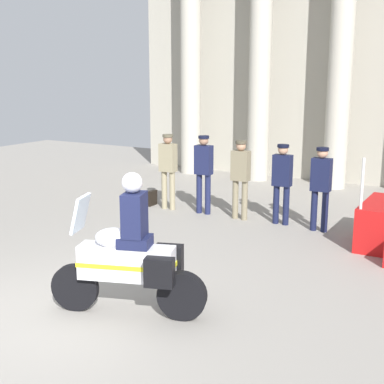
{
  "coord_description": "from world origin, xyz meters",
  "views": [
    {
      "loc": [
        4.78,
        -4.53,
        3.07
      ],
      "look_at": [
        0.35,
        3.13,
        1.11
      ],
      "focal_mm": 49.45,
      "sensor_mm": 36.0,
      "label": 1
    }
  ],
  "objects_px": {
    "officer_in_row_2": "(240,173)",
    "officer_in_row_3": "(282,178)",
    "officer_in_row_4": "(321,182)",
    "motorcycle_with_rider": "(132,257)",
    "officer_in_row_0": "(168,165)",
    "officer_in_row_1": "(204,168)",
    "briefcase_on_ground": "(152,198)"
  },
  "relations": [
    {
      "from": "officer_in_row_2",
      "to": "officer_in_row_3",
      "type": "xyz_separation_m",
      "value": [
        0.91,
        0.07,
        -0.02
      ]
    },
    {
      "from": "officer_in_row_4",
      "to": "officer_in_row_3",
      "type": "bearing_deg",
      "value": -7.02
    },
    {
      "from": "officer_in_row_2",
      "to": "officer_in_row_3",
      "type": "bearing_deg",
      "value": -176.02
    },
    {
      "from": "officer_in_row_2",
      "to": "motorcycle_with_rider",
      "type": "xyz_separation_m",
      "value": [
        0.79,
        -4.99,
        -0.22
      ]
    },
    {
      "from": "officer_in_row_0",
      "to": "motorcycle_with_rider",
      "type": "distance_m",
      "value": 5.6
    },
    {
      "from": "officer_in_row_2",
      "to": "officer_in_row_1",
      "type": "bearing_deg",
      "value": -1.82
    },
    {
      "from": "officer_in_row_1",
      "to": "officer_in_row_2",
      "type": "relative_size",
      "value": 1.03
    },
    {
      "from": "briefcase_on_ground",
      "to": "motorcycle_with_rider",
      "type": "bearing_deg",
      "value": -58.11
    },
    {
      "from": "officer_in_row_4",
      "to": "briefcase_on_ground",
      "type": "bearing_deg",
      "value": -1.72
    },
    {
      "from": "officer_in_row_3",
      "to": "officer_in_row_4",
      "type": "distance_m",
      "value": 0.85
    },
    {
      "from": "officer_in_row_1",
      "to": "officer_in_row_2",
      "type": "height_order",
      "value": "officer_in_row_1"
    },
    {
      "from": "officer_in_row_0",
      "to": "motorcycle_with_rider",
      "type": "height_order",
      "value": "motorcycle_with_rider"
    },
    {
      "from": "officer_in_row_0",
      "to": "briefcase_on_ground",
      "type": "height_order",
      "value": "officer_in_row_0"
    },
    {
      "from": "officer_in_row_4",
      "to": "briefcase_on_ground",
      "type": "distance_m",
      "value": 4.19
    },
    {
      "from": "officer_in_row_4",
      "to": "motorcycle_with_rider",
      "type": "xyz_separation_m",
      "value": [
        -0.97,
        -4.96,
        -0.2
      ]
    },
    {
      "from": "officer_in_row_4",
      "to": "officer_in_row_2",
      "type": "bearing_deg",
      "value": -1.31
    },
    {
      "from": "officer_in_row_0",
      "to": "officer_in_row_4",
      "type": "bearing_deg",
      "value": 179.71
    },
    {
      "from": "officer_in_row_1",
      "to": "officer_in_row_4",
      "type": "relative_size",
      "value": 1.04
    },
    {
      "from": "officer_in_row_1",
      "to": "officer_in_row_4",
      "type": "xyz_separation_m",
      "value": [
        2.67,
        -0.05,
        -0.05
      ]
    },
    {
      "from": "officer_in_row_1",
      "to": "officer_in_row_2",
      "type": "distance_m",
      "value": 0.91
    },
    {
      "from": "officer_in_row_1",
      "to": "briefcase_on_ground",
      "type": "bearing_deg",
      "value": -2.14
    },
    {
      "from": "officer_in_row_3",
      "to": "officer_in_row_4",
      "type": "bearing_deg",
      "value": 172.98
    },
    {
      "from": "officer_in_row_1",
      "to": "briefcase_on_ground",
      "type": "xyz_separation_m",
      "value": [
        -1.44,
        0.04,
        -0.86
      ]
    },
    {
      "from": "officer_in_row_1",
      "to": "officer_in_row_3",
      "type": "height_order",
      "value": "officer_in_row_1"
    },
    {
      "from": "officer_in_row_2",
      "to": "briefcase_on_ground",
      "type": "relative_size",
      "value": 4.76
    },
    {
      "from": "officer_in_row_0",
      "to": "briefcase_on_ground",
      "type": "xyz_separation_m",
      "value": [
        -0.53,
        0.1,
        -0.85
      ]
    },
    {
      "from": "motorcycle_with_rider",
      "to": "officer_in_row_0",
      "type": "bearing_deg",
      "value": -81.41
    },
    {
      "from": "motorcycle_with_rider",
      "to": "briefcase_on_ground",
      "type": "xyz_separation_m",
      "value": [
        -3.14,
        5.05,
        -0.61
      ]
    },
    {
      "from": "motorcycle_with_rider",
      "to": "officer_in_row_4",
      "type": "bearing_deg",
      "value": -120.22
    },
    {
      "from": "officer_in_row_2",
      "to": "motorcycle_with_rider",
      "type": "height_order",
      "value": "motorcycle_with_rider"
    },
    {
      "from": "officer_in_row_1",
      "to": "motorcycle_with_rider",
      "type": "bearing_deg",
      "value": 108.35
    },
    {
      "from": "briefcase_on_ground",
      "to": "officer_in_row_0",
      "type": "bearing_deg",
      "value": -10.7
    }
  ]
}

